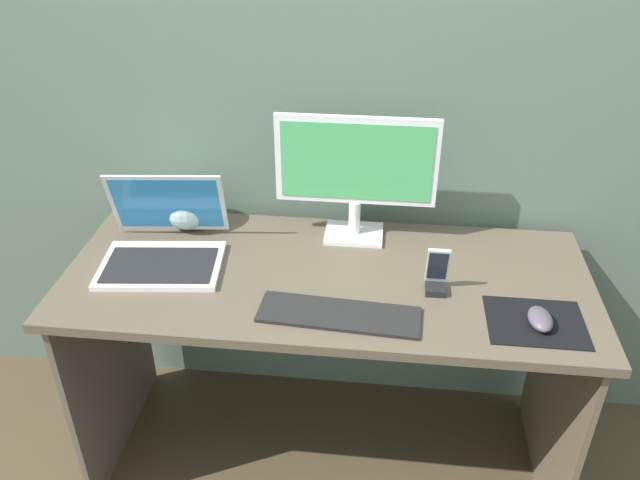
% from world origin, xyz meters
% --- Properties ---
extents(ground_plane, '(8.00, 8.00, 0.00)m').
position_xyz_m(ground_plane, '(0.00, 0.00, 0.00)').
color(ground_plane, '#483927').
extents(wall_back, '(6.00, 0.04, 2.50)m').
position_xyz_m(wall_back, '(0.00, 0.37, 1.25)').
color(wall_back, '#586B5C').
rests_on(wall_back, ground_plane).
extents(desk, '(1.51, 0.63, 0.76)m').
position_xyz_m(desk, '(0.00, 0.00, 0.60)').
color(desk, brown).
rests_on(desk, ground_plane).
extents(monitor, '(0.48, 0.14, 0.39)m').
position_xyz_m(monitor, '(0.06, 0.22, 0.98)').
color(monitor, white).
rests_on(monitor, desk).
extents(laptop, '(0.38, 0.35, 0.24)m').
position_xyz_m(laptop, '(-0.49, 0.03, 0.80)').
color(laptop, white).
rests_on(laptop, desk).
extents(fishbowl, '(0.17, 0.17, 0.17)m').
position_xyz_m(fishbowl, '(-0.47, 0.22, 0.84)').
color(fishbowl, silver).
rests_on(fishbowl, desk).
extents(keyboard_external, '(0.43, 0.16, 0.01)m').
position_xyz_m(keyboard_external, '(0.05, -0.19, 0.76)').
color(keyboard_external, black).
rests_on(keyboard_external, desk).
extents(mousepad, '(0.25, 0.20, 0.00)m').
position_xyz_m(mousepad, '(0.56, -0.16, 0.76)').
color(mousepad, black).
rests_on(mousepad, desk).
extents(mouse, '(0.07, 0.10, 0.04)m').
position_xyz_m(mouse, '(0.56, -0.17, 0.78)').
color(mouse, '#504453').
rests_on(mouse, mousepad).
extents(phone_in_dock, '(0.06, 0.06, 0.14)m').
position_xyz_m(phone_in_dock, '(0.31, -0.05, 0.80)').
color(phone_in_dock, black).
rests_on(phone_in_dock, desk).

